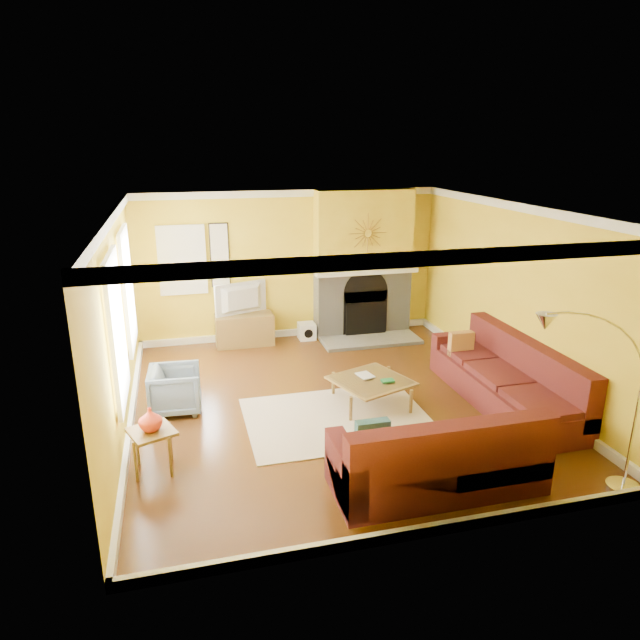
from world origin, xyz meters
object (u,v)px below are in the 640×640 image
object	(u,v)px
side_table	(153,450)
arc_lamp	(592,409)
sectional_sofa	(434,392)
armchair	(175,390)
media_console	(245,330)
coffee_table	(371,392)

from	to	relation	value
side_table	arc_lamp	bearing A→B (deg)	-20.75
sectional_sofa	side_table	xyz separation A→B (m)	(-3.48, -0.24, -0.20)
sectional_sofa	arc_lamp	size ratio (longest dim) A/B	1.72
armchair	arc_lamp	bearing A→B (deg)	-124.41
arc_lamp	armchair	bearing A→B (deg)	142.45
media_console	side_table	bearing A→B (deg)	-111.07
side_table	armchair	bearing A→B (deg)	79.98
side_table	arc_lamp	distance (m)	4.61
coffee_table	armchair	size ratio (longest dim) A/B	1.37
coffee_table	side_table	xyz separation A→B (m)	(-2.90, -1.01, 0.06)
sectional_sofa	arc_lamp	xyz separation A→B (m)	(0.78, -1.85, 0.56)
armchair	side_table	size ratio (longest dim) A/B	1.37
sectional_sofa	media_console	distance (m)	4.16
arc_lamp	media_console	bearing A→B (deg)	116.65
coffee_table	armchair	xyz separation A→B (m)	(-2.64, 0.45, 0.13)
armchair	coffee_table	bearing A→B (deg)	-96.65
sectional_sofa	side_table	world-z (taller)	sectional_sofa
coffee_table	arc_lamp	xyz separation A→B (m)	(1.36, -2.62, 0.83)
media_console	sectional_sofa	bearing A→B (deg)	-61.54
media_console	armchair	size ratio (longest dim) A/B	1.50
media_console	arc_lamp	world-z (taller)	arc_lamp
armchair	side_table	bearing A→B (deg)	173.11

